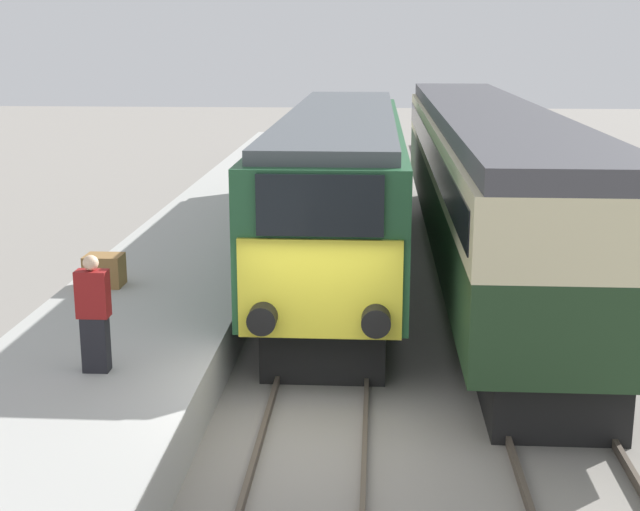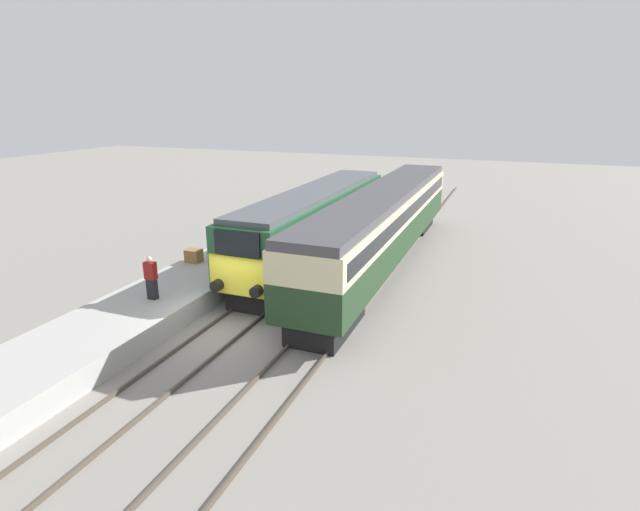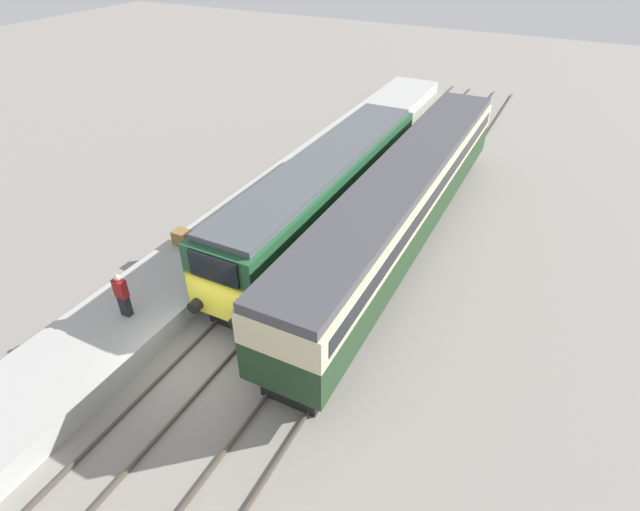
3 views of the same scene
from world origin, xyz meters
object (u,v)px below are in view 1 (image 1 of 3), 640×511
(passenger_carriage, at_px, (484,170))
(luggage_crate, at_px, (104,270))
(locomotive, at_px, (341,183))
(person_on_platform, at_px, (94,314))

(passenger_carriage, height_order, luggage_crate, passenger_carriage)
(locomotive, bearing_deg, person_on_platform, -109.12)
(person_on_platform, relative_size, luggage_crate, 2.41)
(passenger_carriage, xyz_separation_m, person_on_platform, (-6.49, -9.68, -0.69))
(locomotive, xyz_separation_m, person_on_platform, (-3.09, -8.91, -0.46))
(locomotive, distance_m, passenger_carriage, 3.49)
(person_on_platform, bearing_deg, luggage_crate, 105.46)
(locomotive, xyz_separation_m, passenger_carriage, (3.40, 0.76, 0.23))
(luggage_crate, bearing_deg, passenger_carriage, 34.48)
(passenger_carriage, bearing_deg, locomotive, -167.34)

